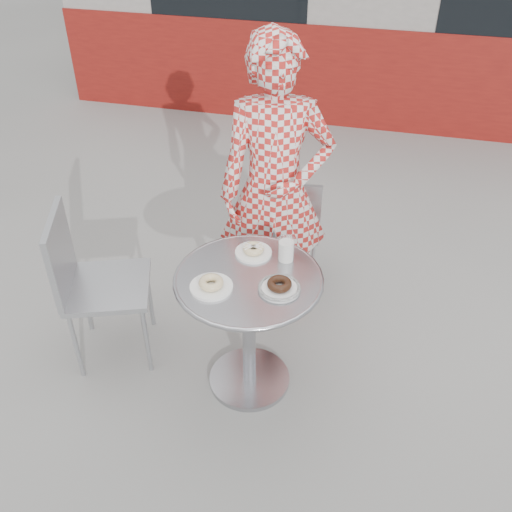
% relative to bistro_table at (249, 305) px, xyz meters
% --- Properties ---
extents(ground, '(60.00, 60.00, 0.00)m').
position_rel_bistro_table_xyz_m(ground, '(0.04, 0.01, -0.56)').
color(ground, gray).
rests_on(ground, ground).
extents(bistro_table, '(0.74, 0.74, 0.75)m').
position_rel_bistro_table_xyz_m(bistro_table, '(0.00, 0.00, 0.00)').
color(bistro_table, '#B3B3B7').
rests_on(bistro_table, ground).
extents(chair_far, '(0.44, 0.44, 0.83)m').
position_rel_bistro_table_xyz_m(chair_far, '(0.02, 0.97, -0.31)').
color(chair_far, '#A7AAAF').
rests_on(chair_far, ground).
extents(chair_left, '(0.58, 0.57, 0.94)m').
position_rel_bistro_table_xyz_m(chair_left, '(-0.83, 0.05, -0.27)').
color(chair_left, '#A7AAAF').
rests_on(chair_left, ground).
extents(seated_person, '(0.72, 0.56, 1.74)m').
position_rel_bistro_table_xyz_m(seated_person, '(-0.01, 0.63, 0.31)').
color(seated_person, red).
rests_on(seated_person, ground).
extents(plate_far, '(0.19, 0.19, 0.05)m').
position_rel_bistro_table_xyz_m(plate_far, '(-0.03, 0.19, 0.20)').
color(plate_far, white).
rests_on(plate_far, bistro_table).
extents(plate_near, '(0.21, 0.21, 0.05)m').
position_rel_bistro_table_xyz_m(plate_near, '(-0.15, -0.12, 0.20)').
color(plate_near, white).
rests_on(plate_near, bistro_table).
extents(plate_checker, '(0.20, 0.20, 0.05)m').
position_rel_bistro_table_xyz_m(plate_checker, '(0.16, -0.05, 0.20)').
color(plate_checker, white).
rests_on(plate_checker, bistro_table).
extents(milk_cup, '(0.08, 0.08, 0.13)m').
position_rel_bistro_table_xyz_m(milk_cup, '(0.15, 0.18, 0.24)').
color(milk_cup, white).
rests_on(milk_cup, bistro_table).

